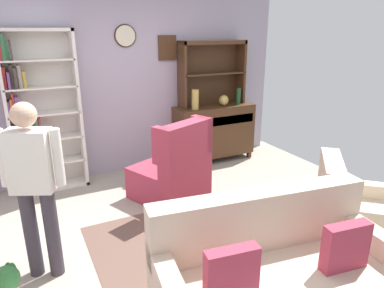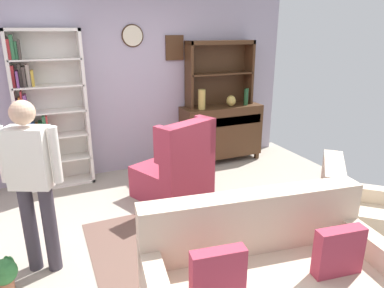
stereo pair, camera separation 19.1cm
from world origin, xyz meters
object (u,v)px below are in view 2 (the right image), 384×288
(vase_round, at_px, (231,101))
(bottle_wine, at_px, (246,97))
(book_stack, at_px, (240,216))
(bookshelf, at_px, (46,116))
(potted_plant_small, at_px, (4,273))
(couch_floral, at_px, (266,281))
(vase_tall, at_px, (202,99))
(person_reading, at_px, (32,177))
(sideboard_hutch, at_px, (219,64))
(sideboard, at_px, (221,131))
(coffee_table, at_px, (228,222))
(wingback_chair, at_px, (177,171))
(armchair_floral, at_px, (355,222))

(vase_round, relative_size, bottle_wine, 0.64)
(bottle_wine, xyz_separation_m, book_stack, (-1.47, -2.30, -0.61))
(bookshelf, bearing_deg, vase_round, -3.17)
(potted_plant_small, bearing_deg, couch_floral, -30.68)
(vase_tall, xyz_separation_m, vase_round, (0.52, 0.01, -0.07))
(bookshelf, bearing_deg, person_reading, -95.53)
(sideboard_hutch, height_order, vase_tall, sideboard_hutch)
(sideboard, relative_size, person_reading, 0.83)
(book_stack, bearing_deg, bookshelf, 121.39)
(couch_floral, distance_m, coffee_table, 0.78)
(sideboard_hutch, relative_size, potted_plant_small, 3.71)
(sideboard_hutch, bearing_deg, couch_floral, -111.64)
(sideboard_hutch, relative_size, wingback_chair, 1.05)
(vase_tall, relative_size, armchair_floral, 0.28)
(bottle_wine, bearing_deg, sideboard_hutch, 153.04)
(armchair_floral, distance_m, coffee_table, 1.26)
(sideboard_hutch, relative_size, bottle_wine, 4.13)
(wingback_chair, height_order, coffee_table, wingback_chair)
(bookshelf, xyz_separation_m, bottle_wine, (2.98, -0.17, 0.06))
(sideboard, relative_size, bottle_wine, 4.88)
(bookshelf, xyz_separation_m, vase_round, (2.72, -0.15, 0.01))
(person_reading, height_order, coffee_table, person_reading)
(person_reading, bearing_deg, couch_floral, -40.00)
(vase_round, bearing_deg, armchair_floral, -91.94)
(couch_floral, xyz_separation_m, potted_plant_small, (-1.82, 1.08, -0.14))
(sideboard_hutch, height_order, bottle_wine, sideboard_hutch)
(bookshelf, bearing_deg, sideboard, -1.86)
(vase_tall, relative_size, wingback_chair, 0.29)
(armchair_floral, relative_size, person_reading, 0.69)
(bookshelf, relative_size, coffee_table, 2.62)
(bottle_wine, xyz_separation_m, couch_floral, (-1.65, -2.99, -0.74))
(coffee_table, bearing_deg, book_stack, -51.24)
(wingback_chair, bearing_deg, book_stack, -86.42)
(book_stack, bearing_deg, vase_round, 62.49)
(bookshelf, relative_size, vase_round, 12.35)
(bookshelf, height_order, person_reading, bookshelf)
(bottle_wine, relative_size, person_reading, 0.17)
(sideboard, xyz_separation_m, person_reading, (-2.77, -1.81, 0.40))
(person_reading, bearing_deg, book_stack, -19.04)
(potted_plant_small, xyz_separation_m, coffee_table, (1.93, -0.31, 0.18))
(potted_plant_small, distance_m, coffee_table, 1.96)
(coffee_table, bearing_deg, person_reading, 163.06)
(sideboard, relative_size, vase_tall, 4.33)
(bottle_wine, xyz_separation_m, potted_plant_small, (-3.47, -1.91, -0.88))
(sideboard_hutch, distance_m, bottle_wine, 0.67)
(sideboard_hutch, bearing_deg, wingback_chair, -136.42)
(vase_tall, bearing_deg, sideboard, 11.63)
(bookshelf, xyz_separation_m, potted_plant_small, (-0.49, -2.08, -0.82))
(bookshelf, distance_m, vase_round, 2.73)
(bookshelf, xyz_separation_m, coffee_table, (1.44, -2.38, -0.64))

